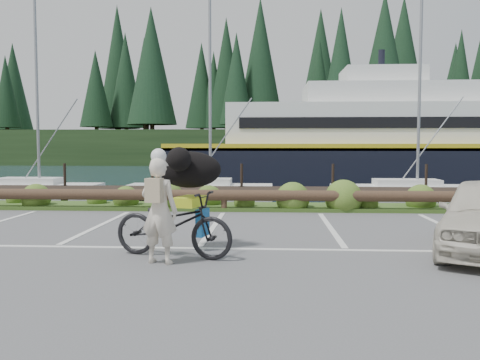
# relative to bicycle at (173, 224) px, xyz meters

# --- Properties ---
(ground) EXTENTS (72.00, 72.00, 0.00)m
(ground) POSITION_rel_bicycle_xyz_m (0.31, 1.09, -0.54)
(ground) COLOR #515254
(harbor_backdrop) EXTENTS (170.00, 160.00, 30.00)m
(harbor_backdrop) POSITION_rel_bicycle_xyz_m (0.71, 79.55, -0.54)
(harbor_backdrop) COLOR #192E3C
(harbor_backdrop) RESTS_ON ground
(vegetation_strip) EXTENTS (34.00, 1.60, 0.10)m
(vegetation_strip) POSITION_rel_bicycle_xyz_m (0.31, 6.39, -0.49)
(vegetation_strip) COLOR #3D5B21
(vegetation_strip) RESTS_ON ground
(log_rail) EXTENTS (32.00, 0.30, 0.60)m
(log_rail) POSITION_rel_bicycle_xyz_m (0.31, 5.69, -0.54)
(log_rail) COLOR #443021
(log_rail) RESTS_ON ground
(bicycle) EXTENTS (2.18, 1.23, 1.09)m
(bicycle) POSITION_rel_bicycle_xyz_m (0.00, 0.00, 0.00)
(bicycle) COLOR black
(bicycle) RESTS_ON ground
(cyclist) EXTENTS (0.68, 0.54, 1.65)m
(cyclist) POSITION_rel_bicycle_xyz_m (-0.13, -0.47, 0.28)
(cyclist) COLOR beige
(cyclist) RESTS_ON ground
(dog) EXTENTS (0.81, 1.21, 0.64)m
(dog) POSITION_rel_bicycle_xyz_m (0.17, 0.64, 0.86)
(dog) COLOR black
(dog) RESTS_ON bicycle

